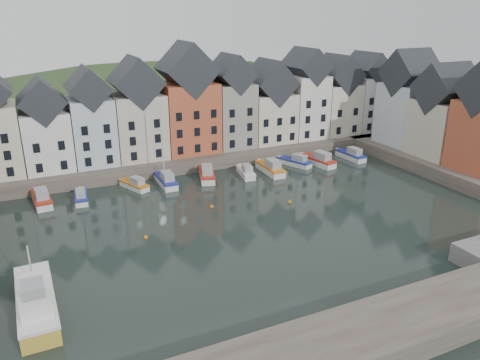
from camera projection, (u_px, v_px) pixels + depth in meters
ground at (268, 226)px, 55.74m from camera, size 260.00×260.00×0.00m
far_quay at (186, 153)px, 80.92m from camera, size 90.00×16.00×2.00m
right_quay at (468, 169)px, 72.72m from camera, size 14.00×54.00×2.00m
hillside at (153, 202)px, 109.53m from camera, size 153.60×70.40×64.00m
far_terrace at (206, 108)px, 77.81m from camera, size 72.37×8.16×17.78m
right_terrace at (445, 113)px, 73.93m from camera, size 8.30×24.25×16.36m
mooring_buoys at (220, 214)px, 58.63m from camera, size 20.50×5.50×0.50m
boat_a at (42, 199)px, 61.92m from camera, size 2.51×6.77×2.55m
boat_b at (81, 197)px, 62.92m from camera, size 2.17×5.49×2.06m
boat_c at (135, 185)px, 67.24m from camera, size 3.57×5.57×2.05m
boat_d at (166, 180)px, 68.53m from camera, size 2.07×6.48×12.35m
boat_e at (207, 174)px, 71.11m from camera, size 3.98×7.08×2.60m
boat_f at (246, 172)px, 72.48m from camera, size 2.72×5.84×2.16m
boat_g at (271, 168)px, 73.68m from camera, size 2.38×6.95×2.64m
boat_h at (296, 162)px, 77.25m from camera, size 3.84×6.03×2.22m
boat_i at (319, 160)px, 77.61m from camera, size 3.32×7.15×2.64m
boat_j at (351, 155)px, 80.69m from camera, size 2.28×6.29×2.38m
large_vessel at (36, 302)px, 39.02m from camera, size 3.13×11.01×5.71m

